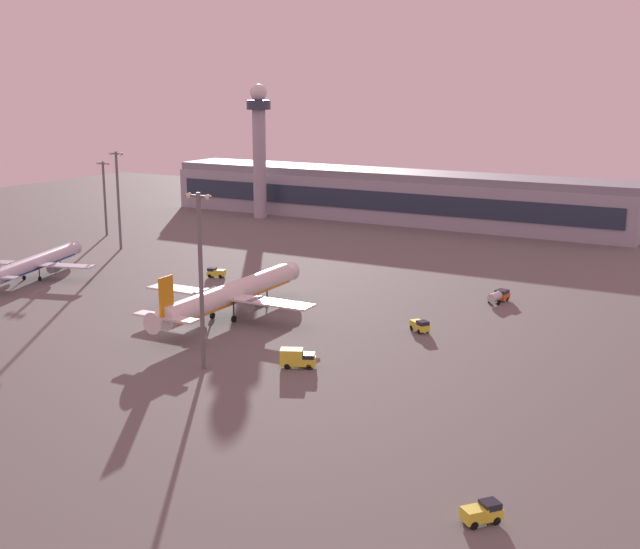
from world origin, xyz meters
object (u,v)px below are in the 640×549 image
(baggage_tractor, at_px, (420,325))
(maintenance_van, at_px, (482,512))
(cargo_loader, at_px, (216,272))
(apron_light_west, at_px, (104,193))
(apron_light_east, at_px, (201,271))
(control_tower, at_px, (259,142))
(fuel_truck, at_px, (499,296))
(catering_truck, at_px, (297,358))
(apron_light_central, at_px, (118,194))
(airplane_far_stand, at_px, (229,295))
(airplane_mid_apron, at_px, (35,263))

(baggage_tractor, relative_size, maintenance_van, 1.01)
(cargo_loader, xyz_separation_m, apron_light_west, (-62.15, 28.93, 11.66))
(apron_light_east, bearing_deg, control_tower, 120.38)
(cargo_loader, xyz_separation_m, fuel_truck, (65.04, 10.80, 0.19))
(catering_truck, xyz_separation_m, apron_light_west, (-112.04, 74.23, 11.26))
(apron_light_central, bearing_deg, baggage_tractor, -17.38)
(airplane_far_stand, relative_size, airplane_mid_apron, 1.27)
(airplane_mid_apron, relative_size, maintenance_van, 8.34)
(apron_light_east, bearing_deg, cargo_loader, 124.95)
(airplane_far_stand, relative_size, cargo_loader, 10.45)
(airplane_mid_apron, height_order, baggage_tractor, airplane_mid_apron)
(baggage_tractor, bearing_deg, catering_truck, 16.89)
(cargo_loader, bearing_deg, apron_light_west, 50.29)
(control_tower, xyz_separation_m, apron_light_west, (-20.85, -51.77, -12.61))
(fuel_truck, bearing_deg, apron_light_west, -178.93)
(catering_truck, height_order, cargo_loader, catering_truck)
(control_tower, height_order, fuel_truck, control_tower)
(baggage_tractor, bearing_deg, apron_light_west, -75.56)
(control_tower, distance_m, maintenance_van, 208.39)
(apron_light_central, bearing_deg, maintenance_van, -34.34)
(fuel_truck, distance_m, apron_light_west, 128.99)
(fuel_truck, bearing_deg, cargo_loader, -161.39)
(apron_light_east, bearing_deg, fuel_truck, 66.43)
(cargo_loader, bearing_deg, control_tower, 12.35)
(catering_truck, xyz_separation_m, maintenance_van, (42.11, -32.32, -0.40))
(airplane_far_stand, bearing_deg, cargo_loader, 129.75)
(catering_truck, bearing_deg, apron_light_east, -83.94)
(catering_truck, xyz_separation_m, baggage_tractor, (9.33, 28.14, -0.40))
(cargo_loader, bearing_deg, airplane_far_stand, -153.76)
(fuel_truck, xyz_separation_m, apron_light_central, (-108.69, 4.25, 13.85))
(catering_truck, height_order, fuel_truck, catering_truck)
(catering_truck, bearing_deg, airplane_mid_apron, -130.81)
(fuel_truck, bearing_deg, control_tower, 155.86)
(maintenance_van, xyz_separation_m, apron_light_central, (-135.65, 92.67, 14.03))
(fuel_truck, xyz_separation_m, apron_light_east, (-27.89, -63.94, 14.67))
(apron_light_central, bearing_deg, control_tower, 87.95)
(cargo_loader, height_order, baggage_tractor, same)
(airplane_far_stand, height_order, apron_light_west, apron_light_west)
(catering_truck, relative_size, apron_light_east, 0.22)
(fuel_truck, xyz_separation_m, apron_light_west, (-127.19, 18.13, 11.47))
(baggage_tractor, bearing_deg, control_tower, -99.00)
(fuel_truck, height_order, baggage_tractor, fuel_truck)
(control_tower, distance_m, baggage_tractor, 142.38)
(airplane_far_stand, xyz_separation_m, airplane_mid_apron, (-58.99, 4.83, -0.88))
(cargo_loader, bearing_deg, fuel_truck, -95.33)
(apron_light_central, bearing_deg, apron_light_west, 143.11)
(airplane_far_stand, distance_m, cargo_loader, 35.63)
(airplane_far_stand, xyz_separation_m, fuel_truck, (41.78, 37.57, -3.20))
(baggage_tractor, distance_m, maintenance_van, 68.78)
(control_tower, bearing_deg, maintenance_van, -49.90)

